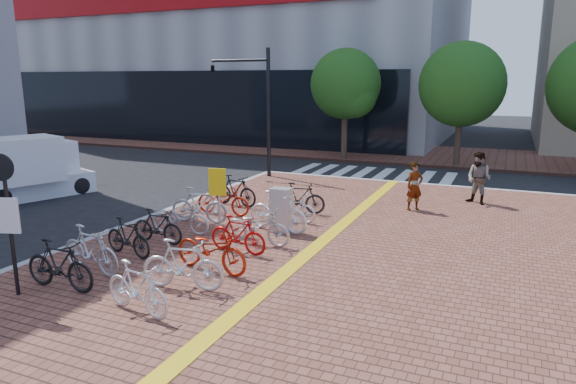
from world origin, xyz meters
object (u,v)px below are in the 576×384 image
at_px(bike_12, 257,226).
at_px(yellow_sign, 218,188).
at_px(traffic_light_pole, 242,89).
at_px(bike_0, 59,265).
at_px(bike_13, 278,212).
at_px(pedestrian_a, 415,186).
at_px(pedestrian_b, 479,178).
at_px(box_truck, 31,168).
at_px(bike_2, 128,237).
at_px(bike_9, 183,265).
at_px(bike_8, 137,288).
at_px(bike_6, 223,200).
at_px(bike_10, 211,249).
at_px(bike_11, 238,234).
at_px(bike_1, 90,250).
at_px(notice_sign, 6,208).
at_px(bike_5, 199,205).
at_px(bike_4, 181,218).
at_px(bike_3, 158,226).
at_px(utility_box, 281,210).
at_px(bike_15, 299,198).
at_px(bike_7, 235,190).
at_px(bike_14, 291,207).

relative_size(bike_12, yellow_sign, 1.03).
bearing_deg(traffic_light_pole, yellow_sign, -66.13).
bearing_deg(bike_0, bike_13, -23.91).
bearing_deg(pedestrian_a, yellow_sign, -175.62).
height_order(pedestrian_b, yellow_sign, pedestrian_b).
height_order(pedestrian_a, box_truck, box_truck).
distance_m(bike_2, bike_9, 2.75).
bearing_deg(bike_8, box_truck, 68.51).
bearing_deg(bike_6, bike_10, -153.14).
bearing_deg(bike_11, traffic_light_pole, 31.24).
height_order(bike_2, box_truck, box_truck).
bearing_deg(bike_1, bike_8, -109.99).
height_order(bike_12, yellow_sign, yellow_sign).
bearing_deg(notice_sign, pedestrian_b, 56.25).
relative_size(bike_1, yellow_sign, 1.00).
xyz_separation_m(bike_0, bike_10, (2.33, 2.16, -0.02)).
height_order(yellow_sign, traffic_light_pole, traffic_light_pole).
relative_size(bike_6, bike_12, 1.00).
bearing_deg(bike_8, bike_5, 33.52).
distance_m(bike_2, bike_4, 2.09).
height_order(bike_10, bike_12, bike_10).
bearing_deg(bike_8, traffic_light_pole, 31.52).
distance_m(bike_6, pedestrian_b, 8.90).
distance_m(bike_3, bike_9, 3.35).
bearing_deg(bike_10, bike_1, 123.97).
xyz_separation_m(bike_10, utility_box, (0.18, 3.48, 0.12)).
height_order(bike_15, pedestrian_b, pedestrian_b).
bearing_deg(bike_9, bike_5, 18.32).
bearing_deg(bike_6, bike_11, -144.59).
distance_m(bike_7, bike_8, 8.44).
height_order(bike_8, bike_14, bike_8).
xyz_separation_m(bike_2, bike_4, (0.10, 2.09, -0.02)).
bearing_deg(bike_6, bike_13, -113.24).
relative_size(bike_2, bike_10, 0.81).
xyz_separation_m(bike_0, bike_13, (2.42, 5.62, 0.05)).
bearing_deg(bike_8, notice_sign, 107.88).
bearing_deg(bike_9, bike_4, 24.70).
bearing_deg(bike_14, bike_8, -172.68).
xyz_separation_m(bike_12, box_truck, (-10.79, 2.18, 0.47)).
distance_m(bike_6, bike_14, 2.32).
xyz_separation_m(bike_2, utility_box, (2.63, 3.42, 0.16)).
relative_size(bike_6, bike_15, 1.11).
bearing_deg(bike_13, bike_15, 14.71).
bearing_deg(bike_10, bike_9, -170.95).
bearing_deg(bike_15, pedestrian_b, -65.68).
relative_size(bike_0, notice_sign, 0.61).
xyz_separation_m(bike_3, yellow_sign, (0.88, 1.68, 0.80)).
relative_size(bike_12, pedestrian_b, 1.03).
xyz_separation_m(bike_8, bike_15, (-0.01, 8.02, 0.01)).
bearing_deg(bike_6, box_truck, 90.25).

